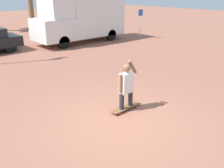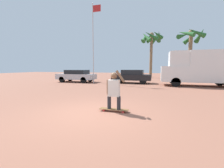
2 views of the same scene
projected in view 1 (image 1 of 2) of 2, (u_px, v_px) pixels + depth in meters
name	position (u px, v px, depth m)	size (l,w,h in m)	color
ground_plane	(119.00, 123.00, 6.90)	(80.00, 80.00, 0.00)	#935B47
skateboard	(126.00, 107.00, 7.61)	(1.10, 0.26, 0.09)	brown
person_skateboarder	(126.00, 84.00, 7.33)	(0.69, 0.24, 1.45)	#28282D
camper_van	(82.00, 18.00, 16.93)	(6.34, 2.23, 3.05)	black
street_sign	(140.00, 20.00, 18.09)	(0.44, 0.06, 2.11)	#B7B7BC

